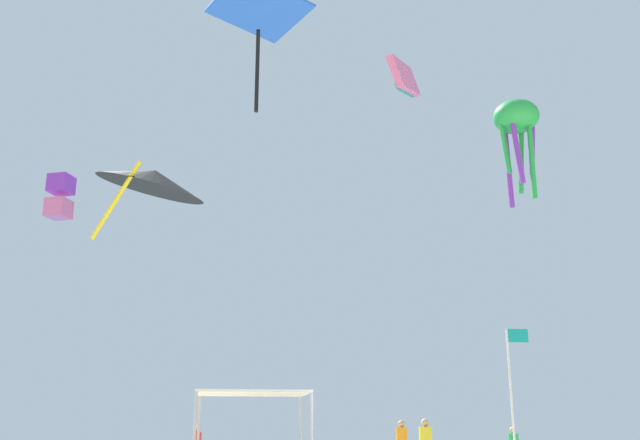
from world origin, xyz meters
The scene contains 7 objects.
canopy_tent centered at (-2.68, 2.47, 2.29)m, with size 2.81×2.65×2.44m.
banner_flag centered at (3.97, 1.68, 2.41)m, with size 0.61×0.06×4.06m.
kite_diamond_blue centered at (-2.73, 4.29, 14.61)m, with size 3.64×3.65×3.91m.
kite_parafoil_pink centered at (4.52, 13.43, 17.50)m, with size 2.80×4.62×3.13m.
kite_box_purple centered at (-13.84, 26.73, 15.15)m, with size 1.64×1.64×2.68m.
kite_octopus_green centered at (11.93, 17.94, 17.67)m, with size 2.52×2.52×5.88m.
kite_delta_black centered at (-6.85, 13.67, 11.96)m, with size 6.71×6.70×4.11m.
Camera 1 is at (-3.36, -16.32, 1.54)m, focal length 40.03 mm.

